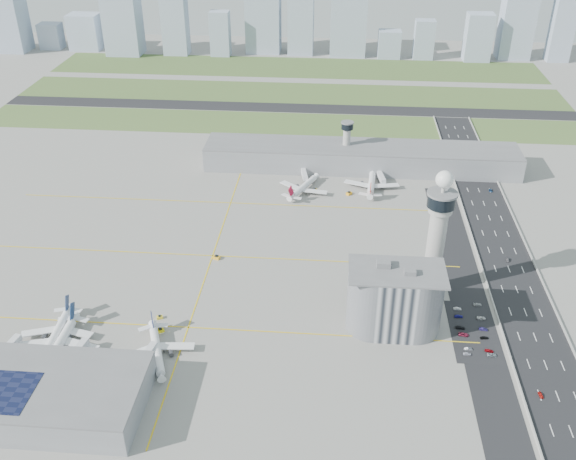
# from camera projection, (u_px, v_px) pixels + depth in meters

# --- Properties ---
(ground) EXTENTS (1000.00, 1000.00, 0.00)m
(ground) POSITION_uv_depth(u_px,v_px,m) (282.00, 293.00, 313.21)
(ground) COLOR gray
(grass_strip_0) EXTENTS (480.00, 50.00, 0.08)m
(grass_strip_0) POSITION_uv_depth(u_px,v_px,m) (283.00, 124.00, 507.68)
(grass_strip_0) COLOR #3F5729
(grass_strip_0) RESTS_ON ground
(grass_strip_1) EXTENTS (480.00, 60.00, 0.08)m
(grass_strip_1) POSITION_uv_depth(u_px,v_px,m) (290.00, 93.00, 572.03)
(grass_strip_1) COLOR #516731
(grass_strip_1) RESTS_ON ground
(grass_strip_2) EXTENTS (480.00, 70.00, 0.08)m
(grass_strip_2) POSITION_uv_depth(u_px,v_px,m) (297.00, 67.00, 640.68)
(grass_strip_2) COLOR #455D2C
(grass_strip_2) RESTS_ON ground
(runway) EXTENTS (480.00, 22.00, 0.10)m
(runway) POSITION_uv_depth(u_px,v_px,m) (287.00, 108.00, 539.42)
(runway) COLOR black
(runway) RESTS_ON ground
(highway) EXTENTS (28.00, 500.00, 0.10)m
(highway) POSITION_uv_depth(u_px,v_px,m) (522.00, 304.00, 305.00)
(highway) COLOR black
(highway) RESTS_ON ground
(barrier_left) EXTENTS (0.60, 500.00, 1.20)m
(barrier_left) POSITION_uv_depth(u_px,v_px,m) (493.00, 302.00, 305.72)
(barrier_left) COLOR #9E9E99
(barrier_left) RESTS_ON ground
(barrier_right) EXTENTS (0.60, 500.00, 1.20)m
(barrier_right) POSITION_uv_depth(u_px,v_px,m) (553.00, 305.00, 303.73)
(barrier_right) COLOR #9E9E99
(barrier_right) RESTS_ON ground
(landside_road) EXTENTS (18.00, 260.00, 0.08)m
(landside_road) POSITION_uv_depth(u_px,v_px,m) (473.00, 315.00, 298.20)
(landside_road) COLOR black
(landside_road) RESTS_ON ground
(parking_lot) EXTENTS (20.00, 44.00, 0.10)m
(parking_lot) POSITION_uv_depth(u_px,v_px,m) (472.00, 331.00, 288.05)
(parking_lot) COLOR black
(parking_lot) RESTS_ON ground
(taxiway_line_h_0) EXTENTS (260.00, 0.60, 0.01)m
(taxiway_line_h_0) POSITION_uv_depth(u_px,v_px,m) (188.00, 327.00, 290.31)
(taxiway_line_h_0) COLOR yellow
(taxiway_line_h_0) RESTS_ON ground
(taxiway_line_h_1) EXTENTS (260.00, 0.60, 0.01)m
(taxiway_line_h_1) POSITION_uv_depth(u_px,v_px,m) (213.00, 256.00, 341.79)
(taxiway_line_h_1) COLOR yellow
(taxiway_line_h_1) RESTS_ON ground
(taxiway_line_h_2) EXTENTS (260.00, 0.60, 0.01)m
(taxiway_line_h_2) POSITION_uv_depth(u_px,v_px,m) (231.00, 203.00, 393.28)
(taxiway_line_h_2) COLOR yellow
(taxiway_line_h_2) RESTS_ON ground
(taxiway_line_v) EXTENTS (0.60, 260.00, 0.01)m
(taxiway_line_v) POSITION_uv_depth(u_px,v_px,m) (213.00, 256.00, 341.79)
(taxiway_line_v) COLOR yellow
(taxiway_line_v) RESTS_ON ground
(control_tower) EXTENTS (14.00, 14.00, 64.50)m
(control_tower) POSITION_uv_depth(u_px,v_px,m) (438.00, 229.00, 297.13)
(control_tower) COLOR #ADAAA5
(control_tower) RESTS_ON ground
(secondary_tower) EXTENTS (8.60, 8.60, 31.90)m
(secondary_tower) POSITION_uv_depth(u_px,v_px,m) (347.00, 140.00, 430.22)
(secondary_tower) COLOR #ADAAA5
(secondary_tower) RESTS_ON ground
(admin_building) EXTENTS (42.00, 24.00, 33.50)m
(admin_building) POSITION_uv_depth(u_px,v_px,m) (395.00, 300.00, 282.85)
(admin_building) COLOR #B2B2B7
(admin_building) RESTS_ON ground
(terminal_pier) EXTENTS (210.00, 32.00, 15.80)m
(terminal_pier) POSITION_uv_depth(u_px,v_px,m) (361.00, 157.00, 433.34)
(terminal_pier) COLOR gray
(terminal_pier) RESTS_ON ground
(near_terminal) EXTENTS (84.00, 42.00, 13.00)m
(near_terminal) POSITION_uv_depth(u_px,v_px,m) (34.00, 394.00, 245.82)
(near_terminal) COLOR gray
(near_terminal) RESTS_ON ground
(airplane_near_a) EXTENTS (34.40, 39.77, 10.64)m
(airplane_near_a) POSITION_uv_depth(u_px,v_px,m) (56.00, 329.00, 281.01)
(airplane_near_a) COLOR white
(airplane_near_a) RESTS_ON ground
(airplane_near_b) EXTENTS (35.35, 41.54, 11.60)m
(airplane_near_b) POSITION_uv_depth(u_px,v_px,m) (57.00, 341.00, 273.48)
(airplane_near_b) COLOR white
(airplane_near_b) RESTS_ON ground
(airplane_near_c) EXTENTS (44.11, 47.47, 10.75)m
(airplane_near_c) POSITION_uv_depth(u_px,v_px,m) (156.00, 347.00, 270.88)
(airplane_near_c) COLOR white
(airplane_near_c) RESTS_ON ground
(airplane_far_a) EXTENTS (46.22, 49.20, 10.94)m
(airplane_far_a) POSITION_uv_depth(u_px,v_px,m) (304.00, 183.00, 404.39)
(airplane_far_a) COLOR white
(airplane_far_a) RESTS_ON ground
(airplane_far_b) EXTENTS (38.64, 44.39, 11.69)m
(airplane_far_b) POSITION_uv_depth(u_px,v_px,m) (372.00, 179.00, 408.85)
(airplane_far_b) COLOR white
(airplane_far_b) RESTS_ON ground
(jet_bridge_near_0) EXTENTS (5.39, 14.31, 5.70)m
(jet_bridge_near_0) POSITION_uv_depth(u_px,v_px,m) (0.00, 360.00, 267.45)
(jet_bridge_near_0) COLOR silver
(jet_bridge_near_0) RESTS_ON ground
(jet_bridge_near_1) EXTENTS (5.39, 14.31, 5.70)m
(jet_bridge_near_1) POSITION_uv_depth(u_px,v_px,m) (69.00, 364.00, 265.32)
(jet_bridge_near_1) COLOR silver
(jet_bridge_near_1) RESTS_ON ground
(jet_bridge_near_2) EXTENTS (5.39, 14.31, 5.70)m
(jet_bridge_near_2) POSITION_uv_depth(u_px,v_px,m) (140.00, 368.00, 263.18)
(jet_bridge_near_2) COLOR silver
(jet_bridge_near_2) RESTS_ON ground
(jet_bridge_far_0) EXTENTS (5.39, 14.31, 5.70)m
(jet_bridge_far_0) POSITION_uv_depth(u_px,v_px,m) (303.00, 172.00, 424.88)
(jet_bridge_far_0) COLOR silver
(jet_bridge_far_0) RESTS_ON ground
(jet_bridge_far_1) EXTENTS (5.39, 14.31, 5.70)m
(jet_bridge_far_1) POSITION_uv_depth(u_px,v_px,m) (379.00, 175.00, 421.33)
(jet_bridge_far_1) COLOR silver
(jet_bridge_far_1) RESTS_ON ground
(tug_0) EXTENTS (2.54, 3.23, 1.67)m
(tug_0) POSITION_uv_depth(u_px,v_px,m) (85.00, 346.00, 278.37)
(tug_0) COLOR yellow
(tug_0) RESTS_ON ground
(tug_1) EXTENTS (3.27, 2.78, 1.61)m
(tug_1) POSITION_uv_depth(u_px,v_px,m) (160.00, 317.00, 295.54)
(tug_1) COLOR yellow
(tug_1) RESTS_ON ground
(tug_2) EXTENTS (3.88, 3.51, 1.86)m
(tug_2) POSITION_uv_depth(u_px,v_px,m) (160.00, 330.00, 287.28)
(tug_2) COLOR yellow
(tug_2) RESTS_ON ground
(tug_3) EXTENTS (4.11, 3.42, 2.05)m
(tug_3) POSITION_uv_depth(u_px,v_px,m) (216.00, 257.00, 338.84)
(tug_3) COLOR gold
(tug_3) RESTS_ON ground
(tug_4) EXTENTS (3.80, 3.14, 1.90)m
(tug_4) POSITION_uv_depth(u_px,v_px,m) (314.00, 190.00, 406.67)
(tug_4) COLOR yellow
(tug_4) RESTS_ON ground
(tug_5) EXTENTS (4.03, 4.15, 2.00)m
(tug_5) POSITION_uv_depth(u_px,v_px,m) (349.00, 193.00, 402.46)
(tug_5) COLOR #F8A517
(tug_5) RESTS_ON ground
(car_lot_0) EXTENTS (3.48, 1.44, 1.18)m
(car_lot_0) POSITION_uv_depth(u_px,v_px,m) (467.00, 354.00, 274.17)
(car_lot_0) COLOR #B7B8C8
(car_lot_0) RESTS_ON ground
(car_lot_1) EXTENTS (3.62, 1.67, 1.15)m
(car_lot_1) POSITION_uv_depth(u_px,v_px,m) (468.00, 349.00, 276.91)
(car_lot_1) COLOR gray
(car_lot_1) RESTS_ON ground
(car_lot_2) EXTENTS (4.76, 2.73, 1.25)m
(car_lot_2) POSITION_uv_depth(u_px,v_px,m) (464.00, 334.00, 285.12)
(car_lot_2) COLOR maroon
(car_lot_2) RESTS_ON ground
(car_lot_3) EXTENTS (4.38, 1.92, 1.25)m
(car_lot_3) POSITION_uv_depth(u_px,v_px,m) (460.00, 328.00, 289.25)
(car_lot_3) COLOR black
(car_lot_3) RESTS_ON ground
(car_lot_4) EXTENTS (3.91, 1.69, 1.31)m
(car_lot_4) POSITION_uv_depth(u_px,v_px,m) (459.00, 316.00, 296.30)
(car_lot_4) COLOR navy
(car_lot_4) RESTS_ON ground
(car_lot_5) EXTENTS (3.67, 1.33, 1.20)m
(car_lot_5) POSITION_uv_depth(u_px,v_px,m) (457.00, 309.00, 301.20)
(car_lot_5) COLOR silver
(car_lot_5) RESTS_ON ground
(car_lot_6) EXTENTS (4.20, 2.13, 1.14)m
(car_lot_6) POSITION_uv_depth(u_px,v_px,m) (492.00, 355.00, 273.58)
(car_lot_6) COLOR gray
(car_lot_6) RESTS_ON ground
(car_lot_7) EXTENTS (3.89, 1.97, 1.08)m
(car_lot_7) POSITION_uv_depth(u_px,v_px,m) (489.00, 351.00, 275.94)
(car_lot_7) COLOR maroon
(car_lot_7) RESTS_ON ground
(car_lot_8) EXTENTS (3.70, 1.83, 1.21)m
(car_lot_8) POSITION_uv_depth(u_px,v_px,m) (484.00, 338.00, 283.26)
(car_lot_8) COLOR black
(car_lot_8) RESTS_ON ground
(car_lot_9) EXTENTS (3.96, 1.83, 1.26)m
(car_lot_9) POSITION_uv_depth(u_px,v_px,m) (483.00, 329.00, 288.31)
(car_lot_9) COLOR #211952
(car_lot_9) RESTS_ON ground
(car_lot_10) EXTENTS (4.06, 1.91, 1.12)m
(car_lot_10) POSITION_uv_depth(u_px,v_px,m) (481.00, 318.00, 295.28)
(car_lot_10) COLOR white
(car_lot_10) RESTS_ON ground
(car_lot_11) EXTENTS (3.99, 1.88, 1.13)m
(car_lot_11) POSITION_uv_depth(u_px,v_px,m) (477.00, 304.00, 304.12)
(car_lot_11) COLOR #ACAEB0
(car_lot_11) RESTS_ON ground
(car_hw_0) EXTENTS (1.70, 3.52, 1.16)m
(car_hw_0) POSITION_uv_depth(u_px,v_px,m) (541.00, 395.00, 253.35)
(car_hw_0) COLOR #B11912
(car_hw_0) RESTS_ON ground
(car_hw_1) EXTENTS (1.84, 3.83, 1.21)m
(car_hw_1) POSITION_uv_depth(u_px,v_px,m) (508.00, 260.00, 337.38)
(car_hw_1) COLOR #29292C
(car_hw_1) RESTS_ON ground
(car_hw_2) EXTENTS (2.18, 4.26, 1.15)m
(car_hw_2) POSITION_uv_depth(u_px,v_px,m) (491.00, 190.00, 406.56)
(car_hw_2) COLOR navy
(car_hw_2) RESTS_ON ground
(car_hw_4) EXTENTS (1.84, 3.50, 1.13)m
(car_hw_4) POSITION_uv_depth(u_px,v_px,m) (455.00, 152.00, 459.16)
(car_hw_4) COLOR slate
(car_hw_4) RESTS_ON ground
(skyline_bldg_1) EXTENTS (37.63, 30.10, 65.60)m
(skyline_bldg_1) POSITION_uv_depth(u_px,v_px,m) (6.00, 19.00, 678.42)
(skyline_bldg_1) COLOR #9EADC1
(skyline_bldg_1) RESTS_ON ground
(skyline_bldg_2) EXTENTS (22.81, 18.25, 26.79)m
(skyline_bldg_2) POSITION_uv_depth(u_px,v_px,m) (51.00, 36.00, 696.22)
(skyline_bldg_2) COLOR #9EADC1
(skyline_bldg_2) RESTS_ON ground
(skyline_bldg_3) EXTENTS (32.30, 25.84, 36.93)m
(skyline_bldg_3) POSITION_uv_depth(u_px,v_px,m) (85.00, 32.00, 691.91)
(skyline_bldg_3) COLOR #9EADC1
(skyline_bldg_3) RESTS_ON ground
(skyline_bldg_4) EXTENTS (35.81, 28.65, 60.36)m
(skyline_bldg_4) POSITION_uv_depth(u_px,v_px,m) (123.00, 25.00, 668.67)
(skyline_bldg_4) COLOR #9EADC1
(skyline_bldg_4) RESTS_ON ground
(skyline_bldg_5) EXTENTS (25.49, 20.39, 66.89)m
(skyline_bldg_5) POSITION_uv_depth(u_px,v_px,m) (175.00, 22.00, 666.98)
(skyline_bldg_5) COLOR #9EADC1
(skyline_bldg_5) RESTS_ON ground
(skyline_bldg_6) EXTENTS (20.04, 16.03, 45.20)m
(skyline_bldg_6) POSITION_uv_depth(u_px,v_px,m) (220.00, 34.00, 667.61)
(skyline_bldg_6) COLOR #9EADC1
(skyline_bldg_6) RESTS_ON ground
(skyline_bldg_7) EXTENTS (35.76, 28.61, 61.22)m
(skyline_bldg_7) POSITION_uv_depth(u_px,v_px,m) (263.00, 22.00, 676.75)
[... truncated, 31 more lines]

